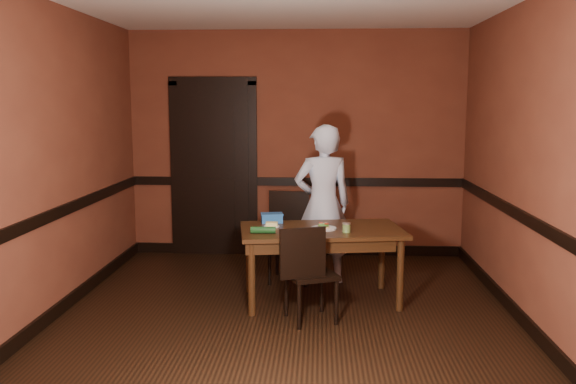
# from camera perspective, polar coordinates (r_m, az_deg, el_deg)

# --- Properties ---
(floor) EXTENTS (4.00, 4.50, 0.01)m
(floor) POSITION_cam_1_polar(r_m,az_deg,el_deg) (5.40, -0.20, -11.65)
(floor) COLOR black
(floor) RESTS_ON ground
(wall_back) EXTENTS (4.00, 0.02, 2.70)m
(wall_back) POSITION_cam_1_polar(r_m,az_deg,el_deg) (7.33, 0.79, 4.48)
(wall_back) COLOR brown
(wall_back) RESTS_ON ground
(wall_front) EXTENTS (4.00, 0.02, 2.70)m
(wall_front) POSITION_cam_1_polar(r_m,az_deg,el_deg) (2.87, -2.76, -1.61)
(wall_front) COLOR brown
(wall_front) RESTS_ON ground
(wall_left) EXTENTS (0.02, 4.50, 2.70)m
(wall_left) POSITION_cam_1_polar(r_m,az_deg,el_deg) (5.58, -21.21, 2.69)
(wall_left) COLOR brown
(wall_left) RESTS_ON ground
(wall_right) EXTENTS (0.02, 4.50, 2.70)m
(wall_right) POSITION_cam_1_polar(r_m,az_deg,el_deg) (5.37, 21.65, 2.46)
(wall_right) COLOR brown
(wall_right) RESTS_ON ground
(dado_back) EXTENTS (4.00, 0.03, 0.10)m
(dado_back) POSITION_cam_1_polar(r_m,az_deg,el_deg) (7.36, 0.78, 0.98)
(dado_back) COLOR black
(dado_back) RESTS_ON ground
(dado_left) EXTENTS (0.03, 4.50, 0.10)m
(dado_left) POSITION_cam_1_polar(r_m,az_deg,el_deg) (5.63, -20.83, -1.87)
(dado_left) COLOR black
(dado_left) RESTS_ON ground
(dado_right) EXTENTS (0.03, 4.50, 0.10)m
(dado_right) POSITION_cam_1_polar(r_m,az_deg,el_deg) (5.42, 21.25, -2.27)
(dado_right) COLOR black
(dado_right) RESTS_ON ground
(baseboard_back) EXTENTS (4.00, 0.03, 0.12)m
(baseboard_back) POSITION_cam_1_polar(r_m,az_deg,el_deg) (7.52, 0.77, -5.39)
(baseboard_back) COLOR black
(baseboard_back) RESTS_ON ground
(baseboard_left) EXTENTS (0.03, 4.50, 0.12)m
(baseboard_left) POSITION_cam_1_polar(r_m,az_deg,el_deg) (5.83, -20.40, -10.03)
(baseboard_left) COLOR black
(baseboard_left) RESTS_ON ground
(baseboard_right) EXTENTS (0.03, 4.50, 0.12)m
(baseboard_right) POSITION_cam_1_polar(r_m,az_deg,el_deg) (5.63, 20.79, -10.70)
(baseboard_right) COLOR black
(baseboard_right) RESTS_ON ground
(door) EXTENTS (1.05, 0.07, 2.20)m
(door) POSITION_cam_1_polar(r_m,az_deg,el_deg) (7.43, -6.96, 2.47)
(door) COLOR black
(door) RESTS_ON ground
(dining_table) EXTENTS (1.59, 1.04, 0.69)m
(dining_table) POSITION_cam_1_polar(r_m,az_deg,el_deg) (5.73, 3.13, -6.82)
(dining_table) COLOR black
(dining_table) RESTS_ON floor
(chair_far) EXTENTS (0.49, 0.49, 0.92)m
(chair_far) POSITION_cam_1_polar(r_m,az_deg,el_deg) (6.32, 0.26, -4.31)
(chair_far) COLOR black
(chair_far) RESTS_ON floor
(chair_near) EXTENTS (0.51, 0.51, 0.84)m
(chair_near) POSITION_cam_1_polar(r_m,az_deg,el_deg) (5.21, 2.16, -7.54)
(chair_near) COLOR black
(chair_near) RESTS_ON floor
(person) EXTENTS (0.67, 0.52, 1.63)m
(person) POSITION_cam_1_polar(r_m,az_deg,el_deg) (6.23, 3.28, -1.17)
(person) COLOR silver
(person) RESTS_ON floor
(sandwich_plate) EXTENTS (0.24, 0.24, 0.06)m
(sandwich_plate) POSITION_cam_1_polar(r_m,az_deg,el_deg) (5.60, 3.34, -3.34)
(sandwich_plate) COLOR white
(sandwich_plate) RESTS_ON dining_table
(sauce_jar) EXTENTS (0.07, 0.07, 0.09)m
(sauce_jar) POSITION_cam_1_polar(r_m,az_deg,el_deg) (5.48, 5.50, -3.33)
(sauce_jar) COLOR #5C7D3B
(sauce_jar) RESTS_ON dining_table
(cheese_saucer) EXTENTS (0.15, 0.15, 0.05)m
(cheese_saucer) POSITION_cam_1_polar(r_m,az_deg,el_deg) (5.71, -1.53, -3.10)
(cheese_saucer) COLOR white
(cheese_saucer) RESTS_ON dining_table
(food_tub) EXTENTS (0.23, 0.18, 0.09)m
(food_tub) POSITION_cam_1_polar(r_m,az_deg,el_deg) (5.91, -1.52, -2.43)
(food_tub) COLOR blue
(food_tub) RESTS_ON dining_table
(wrapped_veg) EXTENTS (0.22, 0.07, 0.06)m
(wrapped_veg) POSITION_cam_1_polar(r_m,az_deg,el_deg) (5.42, -2.34, -3.57)
(wrapped_veg) COLOR #143D18
(wrapped_veg) RESTS_ON dining_table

